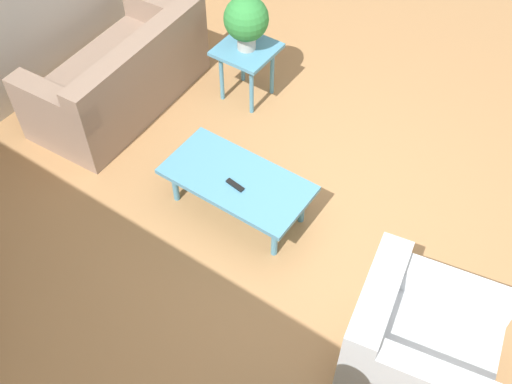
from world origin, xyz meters
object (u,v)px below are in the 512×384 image
(coffee_table, at_px, (237,182))
(side_table_plant, at_px, (247,56))
(potted_plant, at_px, (246,20))
(armchair, at_px, (416,341))
(sofa, at_px, (122,77))

(coffee_table, distance_m, side_table_plant, 1.43)
(coffee_table, distance_m, potted_plant, 1.51)
(armchair, height_order, side_table_plant, armchair)
(coffee_table, height_order, side_table_plant, side_table_plant)
(sofa, xyz_separation_m, side_table_plant, (-0.89, -0.74, 0.15))
(coffee_table, bearing_deg, sofa, -15.70)
(coffee_table, relative_size, potted_plant, 2.30)
(armchair, height_order, coffee_table, armchair)
(sofa, height_order, potted_plant, potted_plant)
(potted_plant, bearing_deg, coffee_table, 121.98)
(armchair, height_order, potted_plant, potted_plant)
(sofa, xyz_separation_m, potted_plant, (-0.89, -0.74, 0.54))
(sofa, bearing_deg, side_table_plant, 126.68)
(potted_plant, bearing_deg, side_table_plant, 180.00)
(sofa, bearing_deg, armchair, 72.02)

